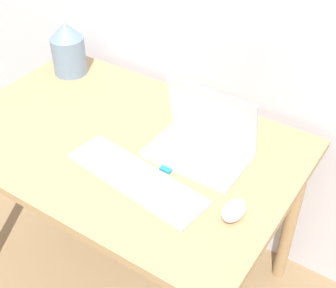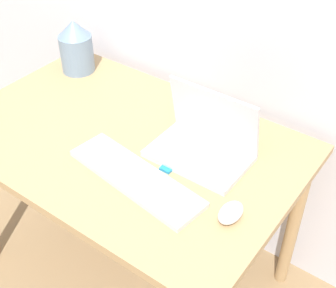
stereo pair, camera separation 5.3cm
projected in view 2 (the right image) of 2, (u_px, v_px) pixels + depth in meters
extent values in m
cube|color=tan|center=(124.00, 142.00, 1.61)|extent=(1.20, 0.78, 0.03)
cylinder|color=tan|center=(88.00, 124.00, 2.30)|extent=(0.05, 0.05, 0.69)
cylinder|color=tan|center=(294.00, 224.00, 1.80)|extent=(0.05, 0.05, 0.69)
cube|color=silver|center=(199.00, 156.00, 1.52)|extent=(0.32, 0.21, 0.02)
cube|color=#B7B7BC|center=(197.00, 155.00, 1.50)|extent=(0.26, 0.12, 0.00)
cube|color=silver|center=(214.00, 116.00, 1.50)|extent=(0.32, 0.05, 0.21)
cube|color=black|center=(216.00, 114.00, 1.50)|extent=(0.28, 0.04, 0.18)
cube|color=silver|center=(135.00, 178.00, 1.44)|extent=(0.49, 0.20, 0.02)
cube|color=#B2B2B2|center=(135.00, 175.00, 1.43)|extent=(0.45, 0.17, 0.00)
ellipsoid|color=silver|center=(231.00, 213.00, 1.31)|extent=(0.06, 0.10, 0.04)
cylinder|color=slate|center=(77.00, 53.00, 1.92)|extent=(0.14, 0.14, 0.15)
cone|color=slate|center=(73.00, 28.00, 1.85)|extent=(0.13, 0.13, 0.07)
cube|color=#1E7FB7|center=(170.00, 165.00, 1.49)|extent=(0.04, 0.07, 0.01)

